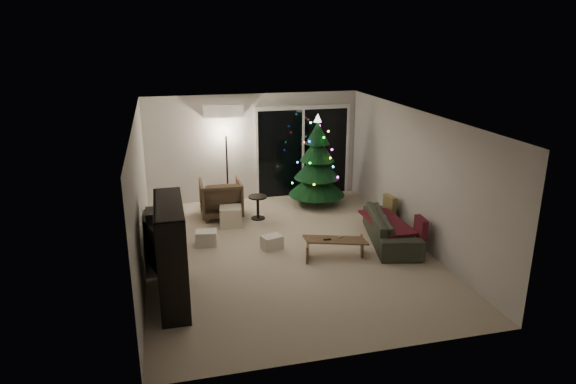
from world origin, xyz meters
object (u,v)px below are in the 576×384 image
Objects in this scene: bookshelf at (158,255)px; coffee_table at (335,248)px; armchair at (221,198)px; christmas_tree at (317,160)px; sofa at (391,228)px; media_cabinet at (159,240)px.

bookshelf reaches higher than coffee_table.
christmas_tree is at bearing -171.64° from armchair.
sofa is at bearing 35.33° from coffee_table.
bookshelf is 1.43× the size of coffee_table.
bookshelf reaches higher than media_cabinet.
bookshelf is 3.74m from armchair.
bookshelf is at bearing -106.41° from media_cabinet.
christmas_tree is (-0.73, 2.49, 0.77)m from sofa.
christmas_tree is at bearing 97.85° from coffee_table.
bookshelf reaches higher than sofa.
media_cabinet is 2.38m from armchair.
media_cabinet is 4.28m from christmas_tree.
media_cabinet reaches higher than sofa.
armchair is (1.32, 3.48, -0.36)m from bookshelf.
sofa is 1.81× the size of coffee_table.
christmas_tree reaches higher than bookshelf.
media_cabinet is 0.59× the size of christmas_tree.
coffee_table is at bearing 124.82° from armchair.
bookshelf is 1.54m from media_cabinet.
armchair is at bearing 39.96° from media_cabinet.
coffee_table is (1.72, -2.60, -0.24)m from armchair.
media_cabinet is 4.31m from sofa.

